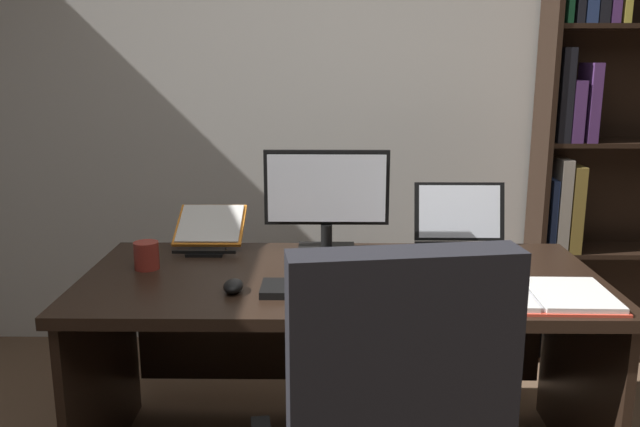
% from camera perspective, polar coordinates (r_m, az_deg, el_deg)
% --- Properties ---
extents(wall_back, '(5.34, 0.12, 2.72)m').
position_cam_1_polar(wall_back, '(3.37, 2.88, 11.45)').
color(wall_back, beige).
rests_on(wall_back, ground).
extents(desk, '(1.80, 0.82, 0.73)m').
position_cam_1_polar(desk, '(2.46, 1.76, -8.88)').
color(desk, black).
rests_on(desk, ground).
extents(bookshelf, '(0.91, 0.27, 2.15)m').
position_cam_1_polar(bookshelf, '(3.46, 23.74, 5.87)').
color(bookshelf, black).
rests_on(bookshelf, ground).
extents(monitor, '(0.48, 0.16, 0.40)m').
position_cam_1_polar(monitor, '(2.54, 0.57, 1.05)').
color(monitor, black).
rests_on(monitor, desk).
extents(laptop, '(0.36, 0.31, 0.25)m').
position_cam_1_polar(laptop, '(2.63, 12.25, -2.11)').
color(laptop, black).
rests_on(laptop, desk).
extents(keyboard, '(0.42, 0.15, 0.02)m').
position_cam_1_polar(keyboard, '(2.14, 0.54, -6.50)').
color(keyboard, black).
rests_on(keyboard, desk).
extents(computer_mouse, '(0.06, 0.10, 0.04)m').
position_cam_1_polar(computer_mouse, '(2.16, -7.48, -6.22)').
color(computer_mouse, black).
rests_on(computer_mouse, desk).
extents(reading_stand_with_book, '(0.27, 0.29, 0.15)m').
position_cam_1_polar(reading_stand_with_book, '(2.67, -9.48, -1.32)').
color(reading_stand_with_book, black).
rests_on(reading_stand_with_book, desk).
extents(open_binder, '(0.52, 0.32, 0.02)m').
position_cam_1_polar(open_binder, '(2.19, 17.65, -6.71)').
color(open_binder, '#DB422D').
rests_on(open_binder, desk).
extents(notepad, '(0.16, 0.21, 0.01)m').
position_cam_1_polar(notepad, '(2.35, 8.84, -5.08)').
color(notepad, silver).
rests_on(notepad, desk).
extents(pen, '(0.14, 0.04, 0.01)m').
position_cam_1_polar(pen, '(2.35, 9.34, -4.87)').
color(pen, black).
rests_on(pen, notepad).
extents(coffee_mug, '(0.09, 0.09, 0.10)m').
position_cam_1_polar(coffee_mug, '(2.45, -14.72, -3.51)').
color(coffee_mug, maroon).
rests_on(coffee_mug, desk).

